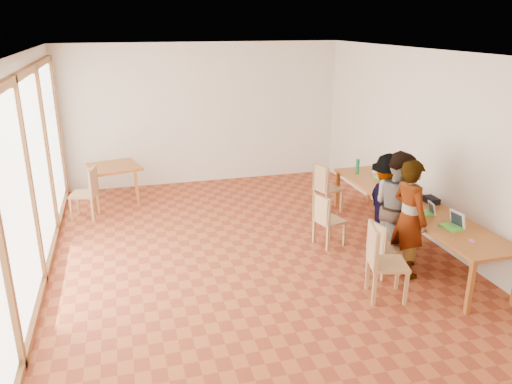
% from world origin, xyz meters
% --- Properties ---
extents(ground, '(8.00, 8.00, 0.00)m').
position_xyz_m(ground, '(0.00, 0.00, 0.00)').
color(ground, '#A74E28').
rests_on(ground, ground).
extents(wall_back, '(6.00, 0.10, 3.00)m').
position_xyz_m(wall_back, '(0.00, 4.00, 1.50)').
color(wall_back, silver).
rests_on(wall_back, ground).
extents(wall_front, '(6.00, 0.10, 3.00)m').
position_xyz_m(wall_front, '(0.00, -4.00, 1.50)').
color(wall_front, silver).
rests_on(wall_front, ground).
extents(wall_right, '(0.10, 8.00, 3.00)m').
position_xyz_m(wall_right, '(3.00, 0.00, 1.50)').
color(wall_right, silver).
rests_on(wall_right, ground).
extents(window_wall, '(0.10, 8.00, 3.00)m').
position_xyz_m(window_wall, '(-2.96, 0.00, 1.50)').
color(window_wall, white).
rests_on(window_wall, ground).
extents(ceiling, '(6.00, 8.00, 0.04)m').
position_xyz_m(ceiling, '(0.00, 0.00, 3.02)').
color(ceiling, white).
rests_on(ceiling, wall_back).
extents(communal_table, '(0.80, 4.00, 0.75)m').
position_xyz_m(communal_table, '(2.50, -0.24, 0.70)').
color(communal_table, '#A96125').
rests_on(communal_table, ground).
extents(side_table, '(0.90, 0.90, 0.75)m').
position_xyz_m(side_table, '(-1.94, 3.08, 0.67)').
color(side_table, '#A96125').
rests_on(side_table, ground).
extents(chair_near, '(0.57, 0.57, 0.53)m').
position_xyz_m(chair_near, '(1.29, -1.54, 0.61)').
color(chair_near, tan).
rests_on(chair_near, ground).
extents(chair_mid, '(0.44, 0.44, 0.43)m').
position_xyz_m(chair_mid, '(1.60, -1.00, 0.49)').
color(chair_mid, tan).
rests_on(chair_mid, ground).
extents(chair_far, '(0.50, 0.50, 0.45)m').
position_xyz_m(chair_far, '(1.24, 0.11, 0.52)').
color(chair_far, tan).
rests_on(chair_far, ground).
extents(chair_empty, '(0.53, 0.53, 0.49)m').
position_xyz_m(chair_empty, '(1.81, 1.51, 0.56)').
color(chair_empty, tan).
rests_on(chair_empty, ground).
extents(chair_spare, '(0.53, 0.53, 0.50)m').
position_xyz_m(chair_spare, '(-2.40, 2.36, 0.58)').
color(chair_spare, tan).
rests_on(chair_spare, ground).
extents(person_near, '(0.49, 0.67, 1.67)m').
position_xyz_m(person_near, '(1.97, -1.05, 0.84)').
color(person_near, gray).
rests_on(person_near, ground).
extents(person_mid, '(0.73, 0.88, 1.67)m').
position_xyz_m(person_mid, '(2.07, -0.58, 0.83)').
color(person_mid, gray).
rests_on(person_mid, ground).
extents(person_far, '(0.70, 1.07, 1.56)m').
position_xyz_m(person_far, '(2.04, -0.34, 0.78)').
color(person_far, gray).
rests_on(person_far, ground).
extents(laptop_near, '(0.27, 0.30, 0.23)m').
position_xyz_m(laptop_near, '(2.50, -1.31, 0.81)').
color(laptop_near, '#58D340').
rests_on(laptop_near, communal_table).
extents(laptop_mid, '(0.21, 0.24, 0.18)m').
position_xyz_m(laptop_mid, '(2.47, -0.77, 0.80)').
color(laptop_mid, '#58D340').
rests_on(laptop_mid, communal_table).
extents(laptop_far, '(0.28, 0.29, 0.21)m').
position_xyz_m(laptop_far, '(2.66, 0.96, 0.81)').
color(laptop_far, '#58D340').
rests_on(laptop_far, communal_table).
extents(yellow_mug, '(0.14, 0.14, 0.09)m').
position_xyz_m(yellow_mug, '(2.46, 0.01, 0.80)').
color(yellow_mug, gold).
rests_on(yellow_mug, communal_table).
extents(green_bottle, '(0.07, 0.07, 0.28)m').
position_xyz_m(green_bottle, '(2.37, 1.34, 0.89)').
color(green_bottle, '#126D32').
rests_on(green_bottle, communal_table).
extents(clear_glass, '(0.07, 0.07, 0.09)m').
position_xyz_m(clear_glass, '(2.71, 0.30, 0.80)').
color(clear_glass, silver).
rests_on(clear_glass, communal_table).
extents(condiment_cup, '(0.08, 0.08, 0.06)m').
position_xyz_m(condiment_cup, '(2.70, 1.30, 0.78)').
color(condiment_cup, white).
rests_on(condiment_cup, communal_table).
extents(pink_phone, '(0.05, 0.10, 0.01)m').
position_xyz_m(pink_phone, '(2.43, -1.78, 0.76)').
color(pink_phone, '#D84C9C').
rests_on(pink_phone, communal_table).
extents(black_pouch, '(0.16, 0.26, 0.09)m').
position_xyz_m(black_pouch, '(2.77, -0.37, 0.80)').
color(black_pouch, black).
rests_on(black_pouch, communal_table).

